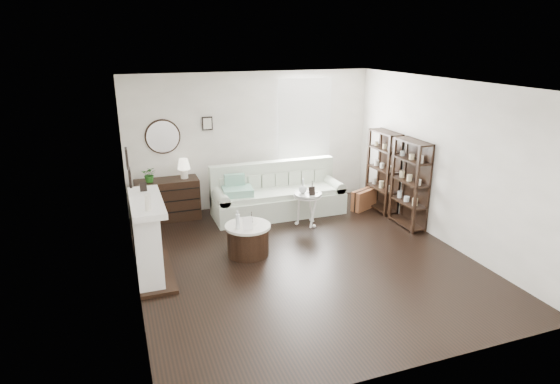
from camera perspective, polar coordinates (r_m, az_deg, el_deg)
name	(u,v)px	position (r m, az deg, el deg)	size (l,w,h in m)	color
room	(287,126)	(9.59, 0.89, 8.00)	(5.50, 5.50, 5.50)	black
fireplace	(147,241)	(7.01, -15.89, -5.74)	(0.50, 1.40, 1.84)	white
shelf_unit_far	(383,171)	(9.46, 12.47, 2.48)	(0.30, 0.80, 1.60)	black
shelf_unit_near	(410,184)	(8.75, 15.55, 0.95)	(0.30, 0.80, 1.60)	black
sofa	(277,197)	(9.20, -0.35, -0.63)	(2.55, 0.88, 0.99)	beige
quilt	(238,191)	(8.77, -5.20, 0.08)	(0.55, 0.45, 0.14)	#28956A
suitcase	(364,199)	(9.61, 10.20, -0.88)	(0.60, 0.20, 0.40)	brown
dresser	(168,200)	(9.12, -13.52, -0.90)	(1.17, 0.50, 0.78)	black
table_lamp	(184,169)	(8.99, -11.63, 2.82)	(0.24, 0.24, 0.38)	white
potted_plant	(150,174)	(8.89, -15.61, 2.08)	(0.27, 0.23, 0.30)	#225C1A
drum_table	(248,239)	(7.50, -3.92, -5.79)	(0.73, 0.73, 0.50)	black
pedestal_table	(308,196)	(8.54, 3.39, -0.46)	(0.51, 0.51, 0.62)	silver
eiffel_drum	(252,218)	(7.43, -3.48, -3.19)	(0.10, 0.10, 0.18)	black
bottle_drum	(238,220)	(7.23, -5.19, -3.38)	(0.07, 0.07, 0.29)	silver
card_frame_drum	(248,223)	(7.19, -3.96, -3.84)	(0.15, 0.01, 0.21)	white
eiffel_ped	(312,187)	(8.57, 3.94, 0.62)	(0.11, 0.11, 0.19)	black
flask_ped	(303,186)	(8.47, 2.80, 0.72)	(0.14, 0.14, 0.27)	silver
card_frame_ped	(312,191)	(8.40, 3.91, 0.13)	(0.12, 0.01, 0.16)	black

